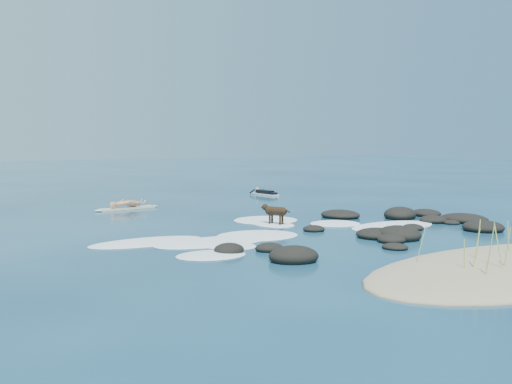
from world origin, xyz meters
TOP-DOWN VIEW (x-y plane):
  - ground at (0.00, 0.00)m, footprint 160.00×160.00m
  - dune_grass at (-0.68, -8.30)m, footprint 3.94×2.02m
  - reef_rocks at (2.65, -2.42)m, footprint 12.59×7.33m
  - breaking_foam at (-1.81, -0.57)m, footprint 12.30×7.04m
  - standing_surfer_rig at (-3.31, 8.34)m, footprint 3.07×0.82m
  - paddling_surfer_rig at (5.69, 10.69)m, footprint 1.01×2.25m
  - dog at (-0.69, 0.67)m, footprint 0.63×1.18m

SIDE VIEW (x-z plane):
  - ground at x=0.00m, z-range 0.00..0.00m
  - breaking_foam at x=-1.81m, z-range -0.05..0.07m
  - reef_rocks at x=2.65m, z-range -0.19..0.41m
  - paddling_surfer_rig at x=5.69m, z-range -0.06..0.33m
  - dog at x=-0.69m, z-range 0.13..0.92m
  - dune_grass at x=-0.68m, z-range 0.05..1.23m
  - standing_surfer_rig at x=-3.31m, z-range -0.18..1.56m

